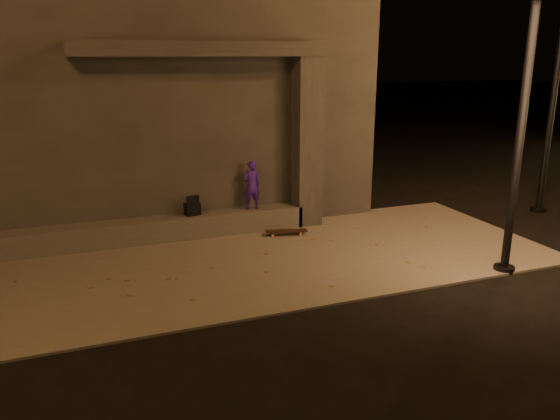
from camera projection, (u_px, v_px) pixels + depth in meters
name	position (u px, v px, depth m)	size (l,w,h in m)	color
ground	(301.00, 305.00, 8.30)	(120.00, 120.00, 0.00)	black
sidewalk	(259.00, 260.00, 10.09)	(11.00, 4.40, 0.04)	slate
building	(158.00, 101.00, 13.08)	(9.00, 5.10, 5.22)	#363331
ledge	(161.00, 229.00, 11.09)	(6.00, 0.55, 0.45)	#54524C
column	(307.00, 143.00, 11.75)	(0.55, 0.55, 3.60)	#363331
canopy	(202.00, 49.00, 10.51)	(5.00, 0.70, 0.28)	#363331
skateboarder	(252.00, 185.00, 11.54)	(0.38, 0.25, 1.05)	#3E19A4
backpack	(192.00, 208.00, 11.21)	(0.34, 0.25, 0.43)	black
skateboard	(286.00, 231.00, 11.39)	(0.90, 0.41, 0.10)	black
street_lamp_0	(532.00, 36.00, 8.51)	(0.36, 0.36, 6.94)	black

